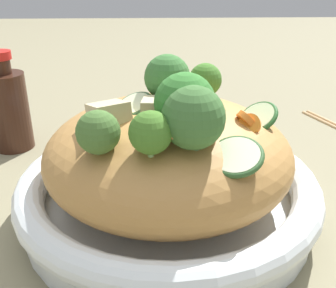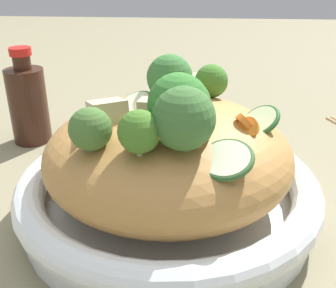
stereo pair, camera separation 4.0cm
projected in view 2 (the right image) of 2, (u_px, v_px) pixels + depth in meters
ground_plane at (168, 212)px, 0.43m from camera, size 3.00×3.00×0.00m
serving_bowl at (168, 191)px, 0.42m from camera, size 0.31×0.31×0.05m
noodle_heap at (168, 153)px, 0.40m from camera, size 0.25×0.25×0.11m
broccoli_florets at (172, 105)px, 0.34m from camera, size 0.18×0.14×0.07m
carrot_coins at (210, 112)px, 0.37m from camera, size 0.07×0.09×0.03m
zucchini_slices at (196, 118)px, 0.38m from camera, size 0.21×0.17×0.04m
chicken_chunks at (159, 99)px, 0.41m from camera, size 0.15×0.12×0.04m
soy_sauce_bottle at (28, 103)px, 0.58m from camera, size 0.05×0.05×0.14m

